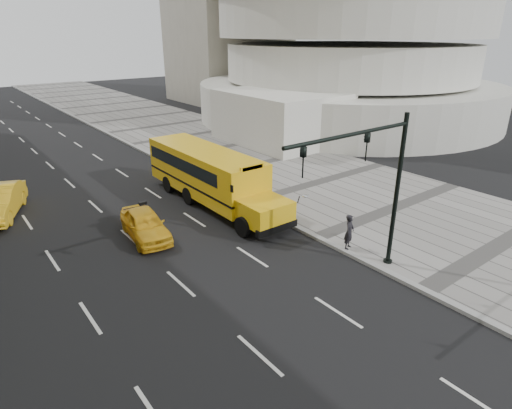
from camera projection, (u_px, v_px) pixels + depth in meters
ground at (150, 232)px, 20.93m from camera, size 140.00×140.00×0.00m
sidewalk_museum at (322, 182)px, 27.69m from camera, size 12.00×140.00×0.15m
curb_museum at (248, 203)px, 24.29m from camera, size 0.30×140.00×0.15m
school_bus at (208, 172)px, 24.10m from camera, size 2.96×11.56×3.19m
taxi_near at (145, 224)px, 20.18m from camera, size 2.09×4.18×1.37m
pedestrian at (349, 232)px, 18.83m from camera, size 0.68×0.57×1.60m
traffic_signal at (376, 180)px, 15.69m from camera, size 6.18×0.36×6.40m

